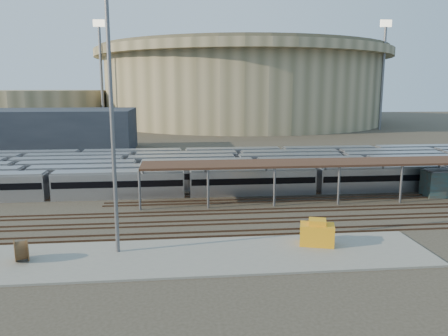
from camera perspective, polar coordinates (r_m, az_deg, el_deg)
ground at (r=54.75m, az=-2.58°, el=-5.62°), size 420.00×420.00×0.00m
apron at (r=40.49m, az=-8.51°, el=-11.52°), size 50.00×9.00×0.20m
subway_trains at (r=72.29m, az=-4.20°, el=-0.20°), size 129.22×23.90×3.60m
inspection_shed at (r=62.64m, az=17.67°, el=0.62°), size 60.30×6.00×5.30m
empty_tracks at (r=49.95m, az=-2.24°, el=-7.11°), size 170.00×9.62×0.18m
stadium at (r=194.54m, az=2.35°, el=10.88°), size 124.00×124.00×32.50m
secondary_arena at (r=191.37m, az=-23.48°, el=7.20°), size 56.00×56.00×14.00m
service_building at (r=112.63m, az=-22.51°, el=4.52°), size 42.00×20.00×10.00m
floodlight_0 at (r=164.82m, az=-15.74°, el=12.02°), size 4.00×1.00×38.40m
floodlight_2 at (r=169.18m, az=20.04°, el=11.74°), size 4.00×1.00×38.40m
floodlight_3 at (r=212.69m, az=-8.02°, el=11.88°), size 4.00×1.00×38.40m
cable_reel_east at (r=42.63m, az=-24.96°, el=-9.74°), size 1.73×2.20×1.94m
yard_light_pole at (r=39.80m, az=-14.37°, el=4.90°), size 0.81×0.36×22.51m
yellow_equipment at (r=43.55m, az=12.04°, el=-8.48°), size 3.67×2.86×2.02m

